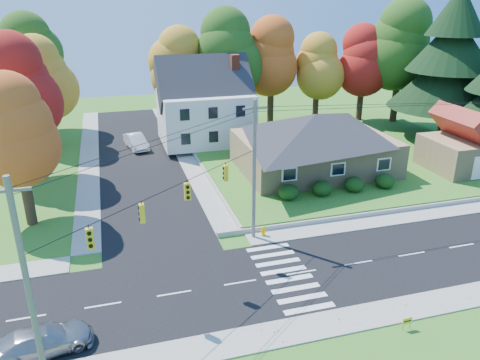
# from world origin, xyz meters

# --- Properties ---
(ground) EXTENTS (120.00, 120.00, 0.00)m
(ground) POSITION_xyz_m (0.00, 0.00, 0.00)
(ground) COLOR #3D7923
(road_main) EXTENTS (90.00, 8.00, 0.02)m
(road_main) POSITION_xyz_m (0.00, 0.00, 0.01)
(road_main) COLOR black
(road_main) RESTS_ON ground
(road_cross) EXTENTS (8.00, 44.00, 0.02)m
(road_cross) POSITION_xyz_m (-8.00, 26.00, 0.01)
(road_cross) COLOR black
(road_cross) RESTS_ON ground
(sidewalk_north) EXTENTS (90.00, 2.00, 0.08)m
(sidewalk_north) POSITION_xyz_m (0.00, 5.00, 0.04)
(sidewalk_north) COLOR #9C9A90
(sidewalk_north) RESTS_ON ground
(sidewalk_south) EXTENTS (90.00, 2.00, 0.08)m
(sidewalk_south) POSITION_xyz_m (0.00, -5.00, 0.04)
(sidewalk_south) COLOR #9C9A90
(sidewalk_south) RESTS_ON ground
(lawn) EXTENTS (30.00, 30.00, 0.50)m
(lawn) POSITION_xyz_m (13.00, 21.00, 0.25)
(lawn) COLOR #3D7923
(lawn) RESTS_ON ground
(ranch_house) EXTENTS (14.60, 10.60, 5.40)m
(ranch_house) POSITION_xyz_m (8.00, 16.00, 3.27)
(ranch_house) COLOR tan
(ranch_house) RESTS_ON lawn
(colonial_house) EXTENTS (10.40, 8.40, 9.60)m
(colonial_house) POSITION_xyz_m (0.04, 28.00, 4.58)
(colonial_house) COLOR silver
(colonial_house) RESTS_ON lawn
(garage) EXTENTS (7.30, 6.30, 4.60)m
(garage) POSITION_xyz_m (22.00, 11.99, 2.84)
(garage) COLOR tan
(garage) RESTS_ON lawn
(hedge_row) EXTENTS (10.70, 1.70, 1.27)m
(hedge_row) POSITION_xyz_m (7.50, 9.80, 1.14)
(hedge_row) COLOR #163A10
(hedge_row) RESTS_ON lawn
(traffic_infrastructure) EXTENTS (38.10, 10.66, 10.00)m
(traffic_infrastructure) POSITION_xyz_m (-0.15, 1.35, 5.15)
(traffic_infrastructure) COLOR #666059
(traffic_infrastructure) RESTS_ON ground
(tree_lot_0) EXTENTS (6.72, 6.72, 12.51)m
(tree_lot_0) POSITION_xyz_m (-2.00, 34.00, 8.31)
(tree_lot_0) COLOR #3F2A19
(tree_lot_0) RESTS_ON lawn
(tree_lot_1) EXTENTS (7.84, 7.84, 14.60)m
(tree_lot_1) POSITION_xyz_m (4.00, 33.00, 9.61)
(tree_lot_1) COLOR #3F2A19
(tree_lot_1) RESTS_ON lawn
(tree_lot_2) EXTENTS (7.28, 7.28, 13.56)m
(tree_lot_2) POSITION_xyz_m (10.00, 34.00, 8.96)
(tree_lot_2) COLOR #3F2A19
(tree_lot_2) RESTS_ON lawn
(tree_lot_3) EXTENTS (6.16, 6.16, 11.47)m
(tree_lot_3) POSITION_xyz_m (16.00, 33.00, 7.65)
(tree_lot_3) COLOR #3F2A19
(tree_lot_3) RESTS_ON lawn
(tree_lot_4) EXTENTS (6.72, 6.72, 12.51)m
(tree_lot_4) POSITION_xyz_m (22.00, 32.00, 8.31)
(tree_lot_4) COLOR #3F2A19
(tree_lot_4) RESTS_ON lawn
(tree_lot_5) EXTENTS (8.40, 8.40, 15.64)m
(tree_lot_5) POSITION_xyz_m (26.00, 30.00, 10.27)
(tree_lot_5) COLOR #3F2A19
(tree_lot_5) RESTS_ON lawn
(conifer_east_a) EXTENTS (12.80, 12.80, 16.96)m
(conifer_east_a) POSITION_xyz_m (27.00, 22.00, 9.39)
(conifer_east_a) COLOR #3F2A19
(conifer_east_a) RESTS_ON lawn
(tree_west_0) EXTENTS (6.16, 6.16, 11.47)m
(tree_west_0) POSITION_xyz_m (-17.00, 12.00, 7.15)
(tree_west_0) COLOR #3F2A19
(tree_west_0) RESTS_ON ground
(tree_west_1) EXTENTS (7.28, 7.28, 13.56)m
(tree_west_1) POSITION_xyz_m (-18.00, 22.00, 8.46)
(tree_west_1) COLOR #3F2A19
(tree_west_1) RESTS_ON ground
(tree_west_2) EXTENTS (6.72, 6.72, 12.51)m
(tree_west_2) POSITION_xyz_m (-17.00, 32.00, 7.81)
(tree_west_2) COLOR #3F2A19
(tree_west_2) RESTS_ON ground
(tree_west_3) EXTENTS (7.84, 7.84, 14.60)m
(tree_west_3) POSITION_xyz_m (-19.00, 40.00, 9.11)
(tree_west_3) COLOR #3F2A19
(tree_west_3) RESTS_ON ground
(silver_sedan) EXTENTS (4.99, 2.75, 1.37)m
(silver_sedan) POSITION_xyz_m (-14.79, -3.01, 0.70)
(silver_sedan) COLOR #939499
(silver_sedan) RESTS_ON road_main
(white_car) EXTENTS (2.67, 5.15, 1.62)m
(white_car) POSITION_xyz_m (-7.86, 28.82, 0.83)
(white_car) COLOR silver
(white_car) RESTS_ON road_cross
(fire_hydrant) EXTENTS (0.46, 0.36, 0.82)m
(fire_hydrant) POSITION_xyz_m (-0.76, 5.18, 0.39)
(fire_hydrant) COLOR #E9AA00
(fire_hydrant) RESTS_ON ground
(yard_sign) EXTENTS (0.58, 0.05, 0.72)m
(yard_sign) POSITION_xyz_m (3.13, -6.47, 0.51)
(yard_sign) COLOR black
(yard_sign) RESTS_ON ground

